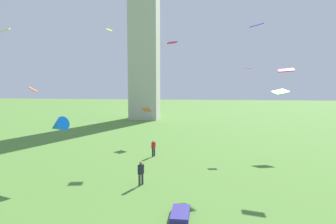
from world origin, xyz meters
name	(u,v)px	position (x,y,z in m)	size (l,w,h in m)	color
person_0	(153,147)	(-1.46, 21.03, 0.97)	(0.38, 0.52, 1.72)	#1E2333
person_2	(141,172)	(-0.96, 12.16, 1.02)	(0.42, 0.53, 1.80)	#2D3338
kite_flying_0	(172,43)	(-0.09, 26.48, 12.15)	(1.29, 1.09, 0.29)	#E81379
kite_flying_1	(5,31)	(-14.79, 17.50, 12.36)	(1.11, 0.85, 0.55)	yellow
kite_flying_2	(249,68)	(8.86, 28.09, 9.21)	(0.89, 0.70, 0.11)	#F1223E
kite_flying_3	(286,70)	(10.73, 18.40, 8.66)	(1.45, 1.11, 0.43)	#D6076E
kite_flying_4	(147,110)	(-3.37, 27.60, 4.18)	(1.36, 1.18, 0.60)	#BA452C
kite_flying_5	(109,30)	(-6.41, 22.66, 13.09)	(0.74, 1.02, 0.47)	yellow
kite_flying_6	(257,25)	(9.13, 24.84, 13.66)	(1.49, 1.59, 0.38)	#322AF1
kite_flying_7	(57,126)	(-7.97, 13.46, 4.14)	(2.22, 1.89, 1.63)	blue
kite_flying_8	(280,92)	(12.13, 26.20, 6.51)	(2.11, 1.83, 0.68)	#7BE534
kite_flying_9	(33,89)	(-11.40, 16.01, 6.98)	(1.04, 1.24, 0.46)	orange
kite_bundle_1	(180,214)	(2.36, 7.02, 0.18)	(2.12, 1.02, 0.36)	navy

